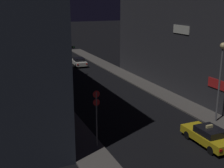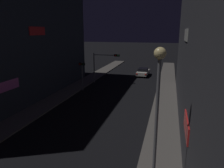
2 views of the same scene
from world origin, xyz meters
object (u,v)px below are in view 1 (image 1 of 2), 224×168
far_car (79,62)px  sign_pole_left (97,114)px  taxi (208,136)px  traffic_light_overhead (58,55)px  traffic_light_left_kerb (54,67)px  street_lamp_near_block (221,67)px

far_car → sign_pole_left: size_ratio=1.04×
far_car → sign_pole_left: sign_pole_left is taller
taxi → traffic_light_overhead: (-5.55, 24.21, 2.65)m
traffic_light_overhead → traffic_light_left_kerb: (-1.65, -4.69, -0.62)m
sign_pole_left → far_car: bearing=75.3°
traffic_light_overhead → sign_pole_left: size_ratio=1.06×
far_car → traffic_light_overhead: size_ratio=0.98×
traffic_light_overhead → street_lamp_near_block: bearing=-66.6°
traffic_light_left_kerb → sign_pole_left: 16.72m
sign_pole_left → street_lamp_near_block: street_lamp_near_block is taller
far_car → street_lamp_near_block: 28.88m
sign_pole_left → street_lamp_near_block: size_ratio=0.61×
far_car → traffic_light_overhead: 9.14m
street_lamp_near_block → taxi: bearing=-139.4°
traffic_light_overhead → traffic_light_left_kerb: bearing=-109.4°
taxi → far_car: 31.32m
sign_pole_left → traffic_light_overhead: bearing=83.6°
sign_pole_left → street_lamp_near_block: (11.52, 0.25, 2.45)m
far_car → traffic_light_left_kerb: bearing=-119.7°
taxi → street_lamp_near_block: street_lamp_near_block is taller
taxi → sign_pole_left: (-7.94, 2.82, 1.98)m
taxi → sign_pole_left: bearing=160.5°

